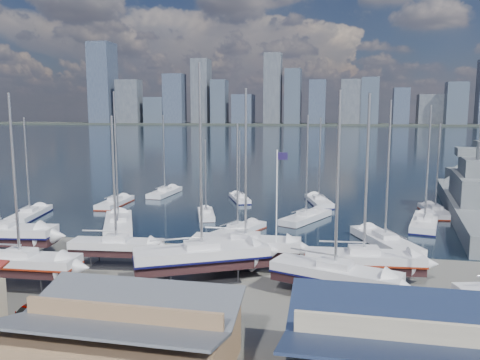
% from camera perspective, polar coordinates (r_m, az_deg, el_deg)
% --- Properties ---
extents(ground, '(1400.00, 1400.00, 0.00)m').
position_cam_1_polar(ground, '(43.18, -4.53, -11.76)').
color(ground, '#605E59').
rests_on(ground, ground).
extents(water, '(1400.00, 600.00, 0.40)m').
position_cam_1_polar(water, '(349.45, 9.98, 5.54)').
color(water, '#172434').
rests_on(water, ground).
extents(far_shore, '(1400.00, 80.00, 2.20)m').
position_cam_1_polar(far_shore, '(609.20, 10.82, 6.67)').
color(far_shore, '#2D332D').
rests_on(far_shore, ground).
extents(skyline, '(639.14, 43.80, 107.69)m').
position_cam_1_polar(skyline, '(603.51, 10.15, 10.28)').
color(skyline, '#475166').
rests_on(skyline, far_shore).
extents(shed_grey, '(12.60, 8.40, 4.17)m').
position_cam_1_polar(shed_grey, '(28.57, -14.12, -18.10)').
color(shed_grey, '#8C6B4C').
rests_on(shed_grey, ground).
extents(sailboat_cradle_0, '(11.73, 4.83, 18.22)m').
position_cam_1_polar(sailboat_cradle_0, '(55.04, -27.19, -5.90)').
color(sailboat_cradle_0, '#2D2D33').
rests_on(sailboat_cradle_0, ground).
extents(sailboat_cradle_1, '(10.25, 3.41, 16.31)m').
position_cam_1_polar(sailboat_cradle_1, '(44.26, -25.22, -9.18)').
color(sailboat_cradle_1, '#2D2D33').
rests_on(sailboat_cradle_1, ground).
extents(sailboat_cradle_2, '(8.99, 3.38, 14.46)m').
position_cam_1_polar(sailboat_cradle_2, '(46.88, -14.82, -7.83)').
color(sailboat_cradle_2, '#2D2D33').
rests_on(sailboat_cradle_2, ground).
extents(sailboat_cradle_3, '(12.02, 8.34, 18.86)m').
position_cam_1_polar(sailboat_cradle_3, '(41.65, -4.67, -9.29)').
color(sailboat_cradle_3, '#2D2D33').
rests_on(sailboat_cradle_3, ground).
extents(sailboat_cradle_4, '(10.52, 3.28, 16.95)m').
position_cam_1_polar(sailboat_cradle_4, '(45.15, 0.69, -8.00)').
color(sailboat_cradle_4, '#2D2D33').
rests_on(sailboat_cradle_4, ground).
extents(sailboat_cradle_5, '(10.55, 5.98, 16.41)m').
position_cam_1_polar(sailboat_cradle_5, '(38.04, 11.50, -11.34)').
color(sailboat_cradle_5, '#2D2D33').
rests_on(sailboat_cradle_5, ground).
extents(sailboat_cradle_6, '(10.34, 3.76, 16.32)m').
position_cam_1_polar(sailboat_cradle_6, '(42.24, 14.81, -9.48)').
color(sailboat_cradle_6, '#2D2D33').
rests_on(sailboat_cradle_6, ground).
extents(sailboat_moored_0, '(4.93, 10.29, 14.84)m').
position_cam_1_polar(sailboat_moored_0, '(73.12, -24.22, -3.94)').
color(sailboat_moored_0, black).
rests_on(sailboat_moored_0, water).
extents(sailboat_moored_1, '(3.09, 9.75, 14.42)m').
position_cam_1_polar(sailboat_moored_1, '(77.90, -14.98, -2.79)').
color(sailboat_moored_1, black).
rests_on(sailboat_moored_1, water).
extents(sailboat_moored_2, '(3.28, 10.14, 15.12)m').
position_cam_1_polar(sailboat_moored_2, '(85.77, -9.14, -1.63)').
color(sailboat_moored_2, black).
rests_on(sailboat_moored_2, water).
extents(sailboat_moored_3, '(8.31, 12.46, 18.20)m').
position_cam_1_polar(sailboat_moored_3, '(62.55, -14.58, -5.42)').
color(sailboat_moored_3, black).
rests_on(sailboat_moored_3, water).
extents(sailboat_moored_4, '(4.49, 7.95, 11.57)m').
position_cam_1_polar(sailboat_moored_4, '(67.15, -4.16, -4.24)').
color(sailboat_moored_4, black).
rests_on(sailboat_moored_4, water).
extents(sailboat_moored_5, '(5.36, 8.54, 12.40)m').
position_cam_1_polar(sailboat_moored_5, '(79.34, -0.05, -2.32)').
color(sailboat_moored_5, black).
rests_on(sailboat_moored_5, water).
extents(sailboat_moored_6, '(6.06, 9.73, 14.12)m').
position_cam_1_polar(sailboat_moored_6, '(57.49, -0.30, -6.35)').
color(sailboat_moored_6, black).
rests_on(sailboat_moored_6, water).
extents(sailboat_moored_7, '(6.83, 10.29, 15.17)m').
position_cam_1_polar(sailboat_moored_7, '(65.16, 8.04, -4.69)').
color(sailboat_moored_7, black).
rests_on(sailboat_moored_7, water).
extents(sailboat_moored_8, '(5.25, 10.19, 14.67)m').
position_cam_1_polar(sailboat_moored_8, '(77.54, 9.57, -2.68)').
color(sailboat_moored_8, black).
rests_on(sailboat_moored_8, water).
extents(sailboat_moored_9, '(7.41, 11.48, 16.88)m').
position_cam_1_polar(sailboat_moored_9, '(55.15, 17.24, -7.33)').
color(sailboat_moored_9, black).
rests_on(sailboat_moored_9, water).
extents(sailboat_moored_10, '(5.43, 11.44, 16.49)m').
position_cam_1_polar(sailboat_moored_10, '(65.95, 21.57, -5.04)').
color(sailboat_moored_10, black).
rests_on(sailboat_moored_10, water).
extents(sailboat_moored_11, '(3.61, 9.53, 13.90)m').
position_cam_1_polar(sailboat_moored_11, '(74.41, 22.69, -3.65)').
color(sailboat_moored_11, black).
rests_on(sailboat_moored_11, water).
extents(naval_ship_east, '(12.37, 45.03, 18.01)m').
position_cam_1_polar(naval_ship_east, '(74.86, 26.76, -2.77)').
color(naval_ship_east, slate).
rests_on(naval_ship_east, water).
extents(car_a, '(2.07, 4.27, 1.40)m').
position_cam_1_polar(car_a, '(37.29, -24.23, -14.60)').
color(car_a, gray).
rests_on(car_a, ground).
extents(car_b, '(4.68, 3.12, 1.46)m').
position_cam_1_polar(car_b, '(37.80, -16.10, -13.84)').
color(car_b, gray).
rests_on(car_b, ground).
extents(car_c, '(4.29, 6.43, 1.64)m').
position_cam_1_polar(car_c, '(34.62, -16.22, -15.78)').
color(car_c, gray).
rests_on(car_c, ground).
extents(car_d, '(2.76, 5.31, 1.47)m').
position_cam_1_polar(car_d, '(30.64, 10.66, -19.04)').
color(car_d, gray).
rests_on(car_d, ground).
extents(flagpole, '(1.01, 0.12, 11.43)m').
position_cam_1_polar(flagpole, '(42.90, 4.59, -2.81)').
color(flagpole, white).
rests_on(flagpole, ground).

